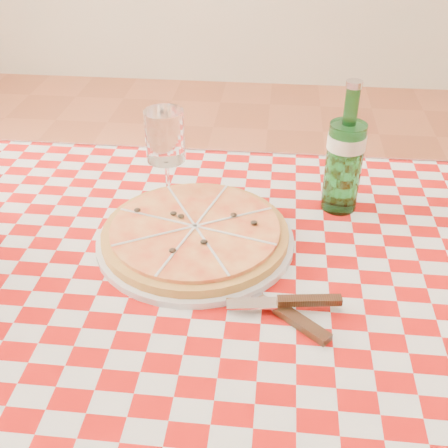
{
  "coord_description": "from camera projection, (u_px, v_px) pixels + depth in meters",
  "views": [
    {
      "loc": [
        0.06,
        -0.71,
        1.34
      ],
      "look_at": [
        -0.02,
        0.06,
        0.82
      ],
      "focal_mm": 45.0,
      "sensor_mm": 36.0,
      "label": 1
    }
  ],
  "objects": [
    {
      "name": "wine_glass",
      "position": [
        166.0,
        158.0,
        1.06
      ],
      "size": [
        0.08,
        0.08,
        0.19
      ],
      "primitive_type": null,
      "rotation": [
        0.0,
        0.0,
        -0.06
      ],
      "color": "white",
      "rests_on": "tablecloth"
    },
    {
      "name": "dining_table",
      "position": [
        232.0,
        319.0,
        0.98
      ],
      "size": [
        1.2,
        0.8,
        0.75
      ],
      "color": "brown",
      "rests_on": "ground"
    },
    {
      "name": "water_bottle",
      "position": [
        346.0,
        148.0,
        1.02
      ],
      "size": [
        0.08,
        0.08,
        0.25
      ],
      "primitive_type": null,
      "rotation": [
        0.0,
        0.0,
        0.17
      ],
      "color": "#175E21",
      "rests_on": "tablecloth"
    },
    {
      "name": "tablecloth",
      "position": [
        232.0,
        277.0,
        0.92
      ],
      "size": [
        1.3,
        0.9,
        0.01
      ],
      "primitive_type": "cube",
      "color": "#A30D0A",
      "rests_on": "dining_table"
    },
    {
      "name": "pizza_plate",
      "position": [
        195.0,
        233.0,
        0.98
      ],
      "size": [
        0.43,
        0.43,
        0.04
      ],
      "primitive_type": null,
      "rotation": [
        0.0,
        0.0,
        -0.28
      ],
      "color": "#BC843E",
      "rests_on": "tablecloth"
    },
    {
      "name": "cutlery",
      "position": [
        277.0,
        304.0,
        0.84
      ],
      "size": [
        0.28,
        0.25,
        0.03
      ],
      "primitive_type": null,
      "rotation": [
        0.0,
        0.0,
        -0.22
      ],
      "color": "silver",
      "rests_on": "tablecloth"
    }
  ]
}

